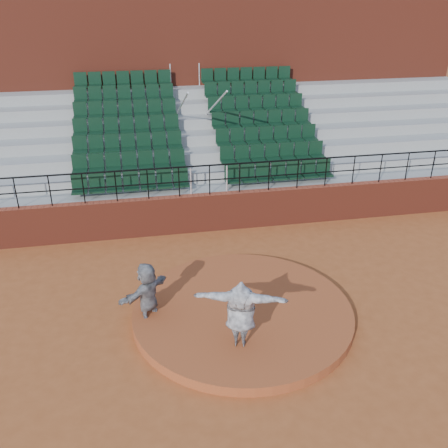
{
  "coord_description": "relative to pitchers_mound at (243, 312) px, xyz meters",
  "views": [
    {
      "loc": [
        -2.39,
        -10.04,
        7.63
      ],
      "look_at": [
        0.0,
        2.5,
        1.4
      ],
      "focal_mm": 40.0,
      "sensor_mm": 36.0,
      "label": 1
    }
  ],
  "objects": [
    {
      "name": "wall_railing",
      "position": [
        0.0,
        5.0,
        1.9
      ],
      "size": [
        24.04,
        0.05,
        1.03
      ],
      "color": "black",
      "rests_on": "boundary_wall"
    },
    {
      "name": "seating_deck",
      "position": [
        0.0,
        8.64,
        1.33
      ],
      "size": [
        24.0,
        5.97,
        4.63
      ],
      "color": "gray",
      "rests_on": "ground"
    },
    {
      "name": "boundary_wall",
      "position": [
        0.0,
        5.0,
        0.53
      ],
      "size": [
        24.0,
        0.3,
        1.3
      ],
      "primitive_type": "cube",
      "color": "maroon",
      "rests_on": "ground"
    },
    {
      "name": "pitcher",
      "position": [
        -0.36,
        -1.31,
        0.95
      ],
      "size": [
        2.11,
        1.14,
        1.66
      ],
      "primitive_type": "imported",
      "rotation": [
        0.0,
        0.0,
        2.84
      ],
      "color": "black",
      "rests_on": "pitchers_mound"
    },
    {
      "name": "pitchers_mound",
      "position": [
        0.0,
        0.0,
        0.0
      ],
      "size": [
        5.5,
        5.5,
        0.25
      ],
      "primitive_type": "cylinder",
      "color": "#994622",
      "rests_on": "ground"
    },
    {
      "name": "fielder",
      "position": [
        -2.32,
        0.22,
        0.7
      ],
      "size": [
        1.47,
        1.38,
        1.65
      ],
      "primitive_type": "imported",
      "rotation": [
        0.0,
        0.0,
        3.87
      ],
      "color": "black",
      "rests_on": "ground"
    },
    {
      "name": "ground",
      "position": [
        0.0,
        0.0,
        -0.12
      ],
      "size": [
        90.0,
        90.0,
        0.0
      ],
      "primitive_type": "plane",
      "color": "#9A4C22",
      "rests_on": "ground"
    },
    {
      "name": "pitching_rubber",
      "position": [
        0.0,
        0.15,
        0.14
      ],
      "size": [
        0.6,
        0.15,
        0.03
      ],
      "primitive_type": "cube",
      "color": "white",
      "rests_on": "pitchers_mound"
    },
    {
      "name": "press_box_facade",
      "position": [
        0.0,
        12.6,
        3.43
      ],
      "size": [
        24.0,
        3.0,
        7.1
      ],
      "primitive_type": "cube",
      "color": "maroon",
      "rests_on": "ground"
    }
  ]
}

